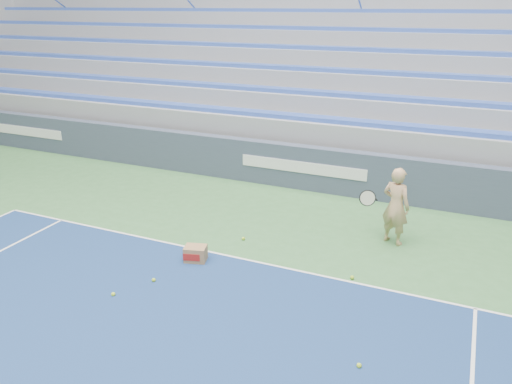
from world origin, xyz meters
The scene contains 9 objects.
sponsor_barrier centered at (0.00, 15.88, 0.55)m, with size 30.00×0.32×1.10m.
bleachers centered at (0.00, 21.60, 2.36)m, with size 31.00×9.15×7.30m.
tennis_player centered at (2.56, 13.69, 0.77)m, with size 0.93×0.89×1.53m.
ball_box centered at (-0.57, 11.49, 0.14)m, with size 0.45×0.39×0.29m.
tennis_ball_0 centered at (-0.85, 10.58, 0.03)m, with size 0.07×0.07×0.07m, color #B1D52B.
tennis_ball_1 centered at (-1.18, 9.95, 0.03)m, with size 0.07×0.07×0.07m, color #B1D52B.
tennis_ball_2 centered at (2.78, 9.87, 0.03)m, with size 0.07×0.07×0.07m, color #B1D52B.
tennis_ball_3 centered at (-0.14, 12.61, 0.03)m, with size 0.07×0.07×0.07m, color #B1D52B.
tennis_ball_4 centered at (2.18, 12.00, 0.03)m, with size 0.07×0.07×0.07m, color #B1D52B.
Camera 1 is at (3.65, 4.61, 4.38)m, focal length 35.00 mm.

